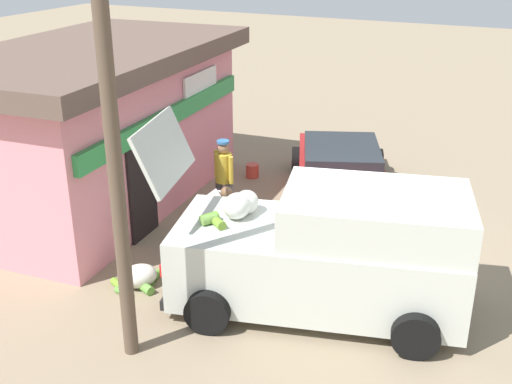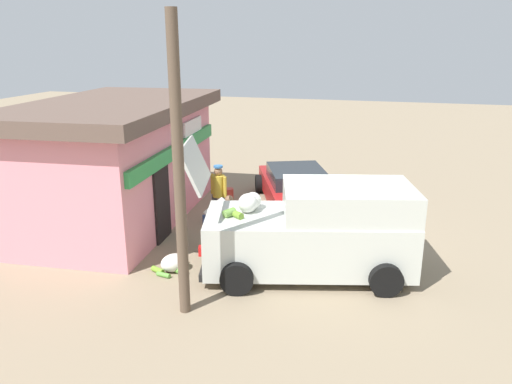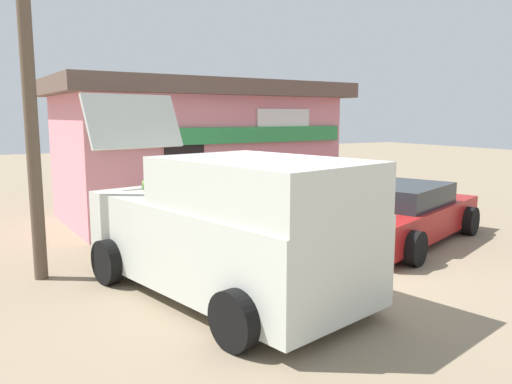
{
  "view_description": "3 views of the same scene",
  "coord_description": "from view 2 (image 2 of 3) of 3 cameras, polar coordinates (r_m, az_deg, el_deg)",
  "views": [
    {
      "loc": [
        -10.14,
        -3.04,
        5.53
      ],
      "look_at": [
        -0.59,
        1.42,
        1.09
      ],
      "focal_mm": 44.59,
      "sensor_mm": 36.0,
      "label": 1
    },
    {
      "loc": [
        -11.82,
        -1.74,
        4.9
      ],
      "look_at": [
        -0.36,
        1.31,
        1.22
      ],
      "focal_mm": 34.78,
      "sensor_mm": 36.0,
      "label": 2
    },
    {
      "loc": [
        -4.91,
        -6.53,
        2.5
      ],
      "look_at": [
        -0.27,
        1.87,
        1.04
      ],
      "focal_mm": 35.21,
      "sensor_mm": 36.0,
      "label": 3
    }
  ],
  "objects": [
    {
      "name": "paint_bucket",
      "position": [
        15.88,
        -3.15,
        -0.14
      ],
      "size": [
        0.31,
        0.31,
        0.31
      ],
      "primitive_type": "cylinder",
      "color": "#BF3F33",
      "rests_on": "ground_plane"
    },
    {
      "name": "ground_plane",
      "position": [
        12.92,
        6.07,
        -5.14
      ],
      "size": [
        60.0,
        60.0,
        0.0
      ],
      "primitive_type": "plane",
      "color": "gray"
    },
    {
      "name": "storefront_bar",
      "position": [
        14.1,
        -15.64,
        3.55
      ],
      "size": [
        7.35,
        4.47,
        3.33
      ],
      "color": "pink",
      "rests_on": "ground_plane"
    },
    {
      "name": "vendor_standing",
      "position": [
        13.35,
        -4.31,
        0.06
      ],
      "size": [
        0.45,
        0.52,
        1.68
      ],
      "color": "#4C4C51",
      "rests_on": "ground_plane"
    },
    {
      "name": "customer_bending",
      "position": [
        12.0,
        -4.62,
        -2.79
      ],
      "size": [
        0.74,
        0.75,
        1.27
      ],
      "color": "navy",
      "rests_on": "ground_plane"
    },
    {
      "name": "parked_sedan",
      "position": [
        15.07,
        4.68,
        0.45
      ],
      "size": [
        4.64,
        3.29,
        1.15
      ],
      "color": "maroon",
      "rests_on": "ground_plane"
    },
    {
      "name": "utility_pole",
      "position": [
        8.64,
        -8.87,
        2.2
      ],
      "size": [
        0.2,
        0.2,
        5.37
      ],
      "primitive_type": "cylinder",
      "color": "brown",
      "rests_on": "ground_plane"
    },
    {
      "name": "unloaded_banana_pile",
      "position": [
        11.14,
        -9.45,
        -8.14
      ],
      "size": [
        0.85,
        0.83,
        0.38
      ],
      "color": "silver",
      "rests_on": "ground_plane"
    },
    {
      "name": "delivery_van",
      "position": [
        10.69,
        6.9,
        -4.39
      ],
      "size": [
        3.05,
        5.04,
        2.87
      ],
      "color": "silver",
      "rests_on": "ground_plane"
    }
  ]
}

